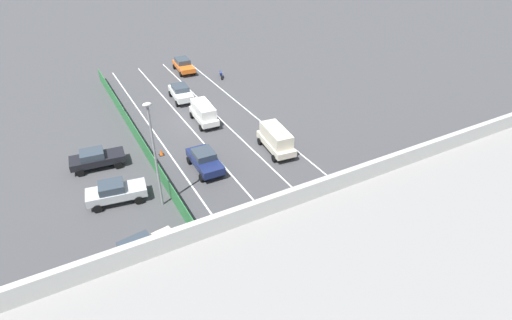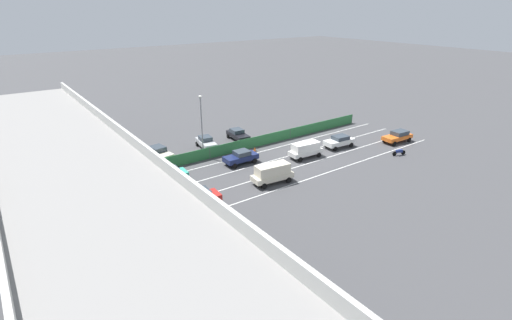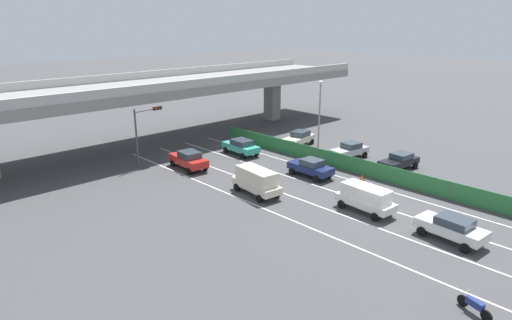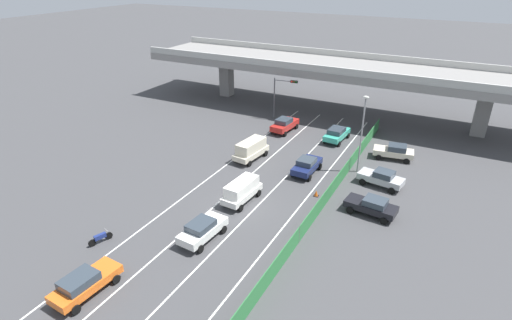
# 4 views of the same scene
# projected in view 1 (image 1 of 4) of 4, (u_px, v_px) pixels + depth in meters

# --- Properties ---
(ground_plane) EXTENTS (300.00, 300.00, 0.00)m
(ground_plane) POSITION_uv_depth(u_px,v_px,m) (201.00, 119.00, 41.24)
(ground_plane) COLOR #424244
(lane_line_left_edge) EXTENTS (0.14, 44.56, 0.01)m
(lane_line_left_edge) POSITION_uv_depth(u_px,v_px,m) (265.00, 125.00, 40.13)
(lane_line_left_edge) COLOR silver
(lane_line_left_edge) RESTS_ON ground
(lane_line_mid_left) EXTENTS (0.14, 44.56, 0.01)m
(lane_line_mid_left) POSITION_uv_depth(u_px,v_px,m) (235.00, 133.00, 38.76)
(lane_line_mid_left) COLOR silver
(lane_line_mid_left) RESTS_ON ground
(lane_line_mid_right) EXTENTS (0.14, 44.56, 0.01)m
(lane_line_mid_right) POSITION_uv_depth(u_px,v_px,m) (202.00, 141.00, 37.39)
(lane_line_mid_right) COLOR silver
(lane_line_mid_right) RESTS_ON ground
(lane_line_right_edge) EXTENTS (0.14, 44.56, 0.01)m
(lane_line_right_edge) POSITION_uv_depth(u_px,v_px,m) (167.00, 150.00, 36.02)
(lane_line_right_edge) COLOR silver
(lane_line_right_edge) RESTS_ON ground
(elevated_overpass) EXTENTS (57.68, 11.20, 7.78)m
(elevated_overpass) POSITION_uv_depth(u_px,v_px,m) (452.00, 256.00, 16.77)
(elevated_overpass) COLOR gray
(elevated_overpass) RESTS_ON ground
(green_fence) EXTENTS (0.10, 40.66, 1.51)m
(green_fence) POSITION_uv_depth(u_px,v_px,m) (145.00, 148.00, 34.85)
(green_fence) COLOR #2D753D
(green_fence) RESTS_ON ground
(car_sedan_navy) EXTENTS (2.11, 4.32, 1.66)m
(car_sedan_navy) POSITION_uv_depth(u_px,v_px,m) (205.00, 160.00, 32.99)
(car_sedan_navy) COLOR navy
(car_sedan_navy) RESTS_ON ground
(car_taxi_orange) EXTENTS (2.28, 4.74, 1.62)m
(car_taxi_orange) POSITION_uv_depth(u_px,v_px,m) (183.00, 65.00, 52.41)
(car_taxi_orange) COLOR orange
(car_taxi_orange) RESTS_ON ground
(car_hatchback_white) EXTENTS (2.31, 4.46, 1.64)m
(car_hatchback_white) POSITION_uv_depth(u_px,v_px,m) (181.00, 92.00, 44.78)
(car_hatchback_white) COLOR silver
(car_hatchback_white) RESTS_ON ground
(car_van_white) EXTENTS (2.17, 4.57, 2.01)m
(car_van_white) POSITION_uv_depth(u_px,v_px,m) (204.00, 112.00, 39.96)
(car_van_white) COLOR silver
(car_van_white) RESTS_ON ground
(car_taxi_teal) EXTENTS (2.32, 4.57, 1.66)m
(car_taxi_teal) POSITION_uv_depth(u_px,v_px,m) (262.00, 231.00, 25.79)
(car_taxi_teal) COLOR teal
(car_taxi_teal) RESTS_ON ground
(car_van_cream) EXTENTS (2.42, 4.82, 2.17)m
(car_van_cream) POSITION_uv_depth(u_px,v_px,m) (276.00, 139.00, 35.29)
(car_van_cream) COLOR beige
(car_van_cream) RESTS_ON ground
(car_sedan_red) EXTENTS (2.36, 4.69, 1.77)m
(car_sedan_red) POSITION_uv_depth(u_px,v_px,m) (346.00, 198.00, 28.62)
(car_sedan_red) COLOR red
(car_sedan_red) RESTS_ON ground
(motorcycle) EXTENTS (0.82, 1.88, 0.93)m
(motorcycle) POSITION_uv_depth(u_px,v_px,m) (221.00, 74.00, 50.76)
(motorcycle) COLOR black
(motorcycle) RESTS_ON ground
(parked_sedan_dark) EXTENTS (4.50, 2.37, 1.59)m
(parked_sedan_dark) POSITION_uv_depth(u_px,v_px,m) (96.00, 158.00, 33.27)
(parked_sedan_dark) COLOR black
(parked_sedan_dark) RESTS_ON ground
(parked_wagon_silver) EXTENTS (4.46, 2.46, 1.65)m
(parked_wagon_silver) POSITION_uv_depth(u_px,v_px,m) (115.00, 191.00, 29.39)
(parked_wagon_silver) COLOR #B2B5B7
(parked_wagon_silver) RESTS_ON ground
(parked_sedan_cream) EXTENTS (4.45, 2.52, 1.68)m
(parked_sedan_cream) POSITION_uv_depth(u_px,v_px,m) (142.00, 251.00, 24.36)
(parked_sedan_cream) COLOR beige
(parked_sedan_cream) RESTS_ON ground
(traffic_light) EXTENTS (3.28, 0.63, 5.75)m
(traffic_light) POSITION_uv_depth(u_px,v_px,m) (420.00, 182.00, 24.99)
(traffic_light) COLOR #47474C
(traffic_light) RESTS_ON ground
(street_lamp) EXTENTS (0.60, 0.36, 8.12)m
(street_lamp) POSITION_uv_depth(u_px,v_px,m) (154.00, 148.00, 26.95)
(street_lamp) COLOR gray
(street_lamp) RESTS_ON ground
(traffic_cone) EXTENTS (0.47, 0.47, 0.59)m
(traffic_cone) POSITION_uv_depth(u_px,v_px,m) (161.00, 152.00, 35.20)
(traffic_cone) COLOR orange
(traffic_cone) RESTS_ON ground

